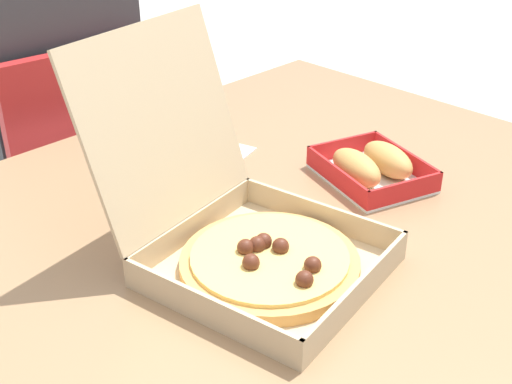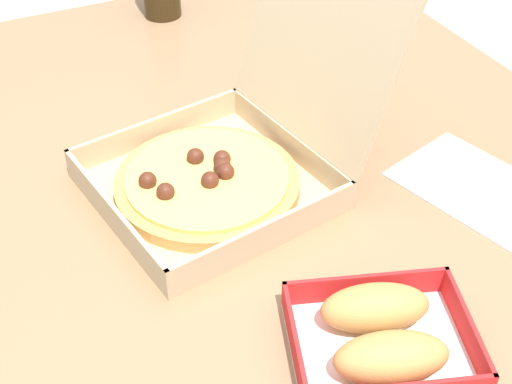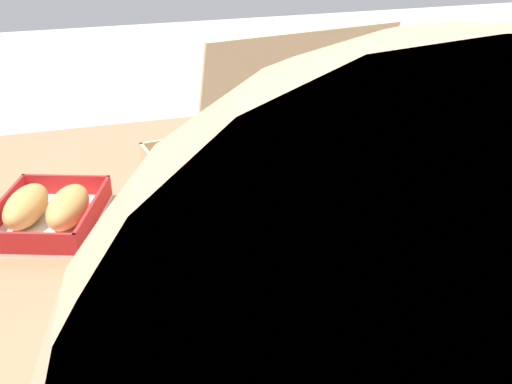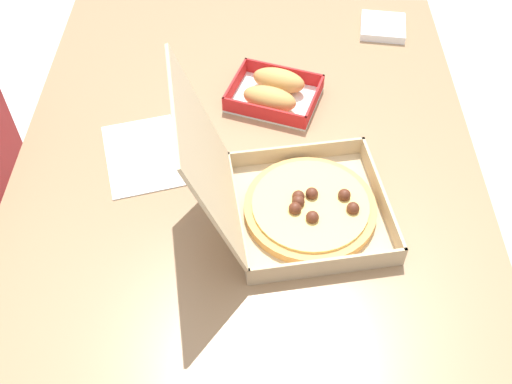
{
  "view_description": "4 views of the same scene",
  "coord_description": "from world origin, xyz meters",
  "views": [
    {
      "loc": [
        -0.6,
        -0.65,
        1.26
      ],
      "look_at": [
        0.02,
        -0.03,
        0.77
      ],
      "focal_mm": 47.41,
      "sensor_mm": 36.0,
      "label": 1
    },
    {
      "loc": [
        0.65,
        -0.38,
        1.32
      ],
      "look_at": [
        0.02,
        -0.08,
        0.73
      ],
      "focal_mm": 49.95,
      "sensor_mm": 36.0,
      "label": 2
    },
    {
      "loc": [
        0.19,
        0.8,
        1.17
      ],
      "look_at": [
        -0.05,
        -0.04,
        0.72
      ],
      "focal_mm": 41.19,
      "sensor_mm": 36.0,
      "label": 3
    },
    {
      "loc": [
        -0.75,
        -0.03,
        1.6
      ],
      "look_at": [
        -0.03,
        -0.02,
        0.75
      ],
      "focal_mm": 42.22,
      "sensor_mm": 36.0,
      "label": 4
    }
  ],
  "objects": [
    {
      "name": "bread_side_box",
      "position": [
        0.28,
        -0.06,
        0.73
      ],
      "size": [
        0.2,
        0.23,
        0.06
      ],
      "color": "white",
      "rests_on": "dining_table"
    },
    {
      "name": "paper_menu",
      "position": [
        0.1,
        0.21,
        0.7
      ],
      "size": [
        0.24,
        0.2,
        0.0
      ],
      "primitive_type": "cube",
      "rotation": [
        0.0,
        0.0,
        0.28
      ],
      "color": "white",
      "rests_on": "dining_table"
    },
    {
      "name": "pizza_box_open",
      "position": [
        -0.05,
        -0.09,
        0.75
      ],
      "size": [
        0.34,
        0.41,
        0.31
      ],
      "color": "tan",
      "rests_on": "dining_table"
    },
    {
      "name": "dining_table",
      "position": [
        0.0,
        0.0,
        0.63
      ],
      "size": [
        1.38,
        0.95,
        0.7
      ],
      "color": "#997551",
      "rests_on": "ground_plane"
    }
  ]
}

